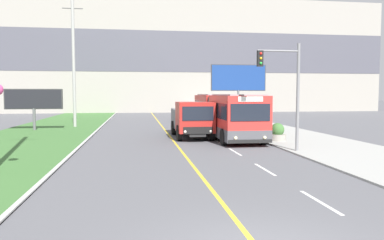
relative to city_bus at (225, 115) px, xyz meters
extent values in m
cube|color=silver|center=(-1.21, -16.44, -1.53)|extent=(0.12, 2.40, 0.01)
cube|color=silver|center=(-1.21, -11.84, -1.53)|extent=(0.12, 2.40, 0.01)
cube|color=silver|center=(-1.21, -7.24, -1.53)|extent=(0.12, 2.40, 0.01)
cube|color=silver|center=(-1.21, -2.64, -1.53)|extent=(0.12, 2.40, 0.01)
cube|color=silver|center=(-1.21, 1.96, -1.53)|extent=(0.12, 2.40, 0.01)
cube|color=silver|center=(-1.21, 6.56, -1.53)|extent=(0.12, 2.40, 0.01)
cube|color=silver|center=(-1.21, 11.16, -1.53)|extent=(0.12, 2.40, 0.01)
cube|color=silver|center=(-1.21, 15.76, -1.53)|extent=(0.12, 2.40, 0.01)
cube|color=silver|center=(-1.21, 20.36, -1.53)|extent=(0.12, 2.40, 0.01)
cube|color=gray|center=(-3.96, 38.46, 7.85)|extent=(80.00, 8.00, 18.77)
cube|color=#4C4C56|center=(-3.96, 34.44, 8.32)|extent=(80.00, 0.04, 6.57)
cube|color=red|center=(0.00, -3.20, 0.07)|extent=(2.59, 5.53, 2.66)
cube|color=#4C4C51|center=(0.00, -3.20, -0.91)|extent=(2.61, 5.55, 0.70)
cube|color=black|center=(0.00, -3.20, 0.47)|extent=(2.62, 5.09, 0.93)
cube|color=gray|center=(0.00, -3.20, 1.44)|extent=(2.20, 4.98, 0.08)
cube|color=red|center=(0.00, 3.23, 0.07)|extent=(2.59, 5.53, 2.66)
cube|color=#4C4C51|center=(0.00, 3.23, -0.91)|extent=(2.61, 5.55, 0.70)
cube|color=black|center=(0.00, 3.23, 0.47)|extent=(2.62, 5.09, 0.93)
cube|color=gray|center=(0.00, 3.23, 1.44)|extent=(2.20, 4.98, 0.08)
cube|color=#474747|center=(0.00, 0.02, 0.07)|extent=(2.39, 0.90, 2.44)
cube|color=black|center=(0.00, -5.99, 0.47)|extent=(2.28, 0.04, 0.98)
cube|color=black|center=(0.00, -6.00, -1.16)|extent=(2.54, 0.06, 0.20)
sphere|color=#F4EAB2|center=(-0.84, -6.01, -0.96)|extent=(0.20, 0.20, 0.20)
sphere|color=#F4EAB2|center=(0.84, -6.01, -0.96)|extent=(0.20, 0.20, 0.20)
cube|color=white|center=(0.00, -5.99, 1.22)|extent=(1.43, 0.04, 0.28)
cylinder|color=black|center=(-1.23, -4.75, -1.03)|extent=(0.28, 1.00, 1.00)
cylinder|color=black|center=(1.23, -4.75, -1.03)|extent=(0.28, 1.00, 1.00)
cylinder|color=black|center=(-1.23, -1.43, -1.03)|extent=(0.28, 1.00, 1.00)
cylinder|color=black|center=(1.23, -1.43, -1.03)|extent=(0.28, 1.00, 1.00)
cylinder|color=black|center=(-1.23, 3.79, -1.03)|extent=(0.28, 1.00, 1.00)
cylinder|color=black|center=(1.23, 3.79, -1.03)|extent=(0.28, 1.00, 1.00)
cube|color=black|center=(-2.53, -0.08, -1.09)|extent=(1.04, 6.36, 0.20)
cube|color=#AD231E|center=(-2.53, -1.99, -0.01)|extent=(2.31, 2.53, 1.96)
cube|color=black|center=(-2.53, -3.28, 0.29)|extent=(1.96, 0.04, 0.88)
cube|color=black|center=(-2.53, -3.29, -0.77)|extent=(1.85, 0.06, 0.44)
sphere|color=silver|center=(-3.34, -3.30, -0.84)|extent=(0.18, 0.18, 0.18)
sphere|color=silver|center=(-1.72, -3.30, -0.84)|extent=(0.18, 0.18, 0.18)
cube|color=slate|center=(-2.53, 1.31, -0.93)|extent=(2.20, 3.58, 0.12)
cube|color=slate|center=(-3.57, 1.31, -0.30)|extent=(0.12, 3.58, 1.37)
cube|color=slate|center=(-1.49, 1.31, -0.30)|extent=(0.12, 3.58, 1.37)
cube|color=slate|center=(-2.53, -0.42, -0.30)|extent=(2.20, 0.12, 1.37)
cube|color=slate|center=(-2.53, 3.04, -0.30)|extent=(2.20, 0.12, 1.37)
cube|color=slate|center=(-2.53, -0.42, 0.50)|extent=(2.20, 0.12, 0.24)
cylinder|color=black|center=(-3.59, -2.25, -1.01)|extent=(0.30, 1.04, 1.04)
cylinder|color=black|center=(-1.47, -2.25, -1.01)|extent=(0.30, 1.04, 1.04)
cylinder|color=black|center=(-3.59, 1.49, -1.01)|extent=(0.30, 1.04, 1.04)
cylinder|color=black|center=(-1.47, 1.49, -1.01)|extent=(0.30, 1.04, 1.04)
cube|color=#2D4784|center=(-0.25, 17.16, -1.04)|extent=(1.80, 4.30, 0.61)
cube|color=black|center=(-0.25, 17.27, -0.41)|extent=(1.53, 2.36, 0.65)
cylinder|color=black|center=(-1.06, 15.87, -1.22)|extent=(0.18, 0.62, 0.62)
cylinder|color=black|center=(0.56, 15.87, -1.22)|extent=(0.18, 0.62, 0.62)
cylinder|color=black|center=(-1.06, 18.45, -1.22)|extent=(0.18, 0.62, 0.62)
cylinder|color=black|center=(0.56, 18.45, -1.22)|extent=(0.18, 0.62, 0.62)
cylinder|color=#9E9E99|center=(-11.93, 9.34, 4.57)|extent=(0.28, 0.28, 12.19)
cylinder|color=#4C4C4C|center=(-11.93, 9.34, 9.20)|extent=(1.80, 0.08, 0.08)
cylinder|color=slate|center=(1.97, -7.79, 1.28)|extent=(0.16, 0.16, 5.62)
cylinder|color=slate|center=(0.87, -7.79, 3.69)|extent=(2.20, 0.10, 0.10)
cube|color=black|center=(-0.09, -7.79, 3.29)|extent=(0.28, 0.24, 0.80)
sphere|color=red|center=(-0.09, -7.92, 3.53)|extent=(0.14, 0.14, 0.14)
sphere|color=orange|center=(-0.09, -7.92, 3.29)|extent=(0.14, 0.14, 0.14)
sphere|color=green|center=(-0.09, -7.92, 3.05)|extent=(0.14, 0.14, 0.14)
cylinder|color=#59595B|center=(5.70, 17.16, 0.21)|extent=(0.24, 0.24, 3.47)
cube|color=#333333|center=(5.70, 17.16, 3.42)|extent=(6.64, 0.20, 3.11)
cube|color=navy|center=(5.70, 17.05, 3.42)|extent=(6.48, 0.02, 2.95)
cylinder|color=#59595B|center=(-14.78, 6.59, -0.61)|extent=(0.24, 0.24, 1.84)
cube|color=#333333|center=(-14.78, 6.59, 1.08)|extent=(4.64, 0.20, 1.70)
cube|color=black|center=(-14.78, 6.48, 1.08)|extent=(4.48, 0.02, 1.54)
cylinder|color=gray|center=(2.53, -3.61, -1.25)|extent=(1.06, 1.06, 0.40)
sphere|color=#3D6B33|center=(2.53, -3.61, -0.76)|extent=(0.85, 0.85, 0.85)
cylinder|color=gray|center=(2.60, -0.01, -1.26)|extent=(1.07, 1.07, 0.37)
sphere|color=#3D6B33|center=(2.60, -0.01, -0.79)|extent=(0.85, 0.85, 0.85)
cylinder|color=gray|center=(2.47, 3.60, -1.25)|extent=(1.06, 1.06, 0.40)
sphere|color=#3D6B33|center=(2.47, 3.60, -0.76)|extent=(0.85, 0.85, 0.85)
cylinder|color=gray|center=(2.49, 7.20, -1.26)|extent=(1.08, 1.08, 0.39)
sphere|color=#3D6B33|center=(2.49, 7.20, -0.76)|extent=(0.87, 0.87, 0.87)
camera|label=1|loc=(-6.30, -26.15, 1.51)|focal=35.00mm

